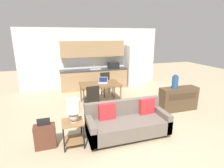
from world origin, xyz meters
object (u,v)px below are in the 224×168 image
(laptop, at_px, (103,82))
(suitcase, at_px, (45,136))
(side_table, at_px, (73,129))
(dining_chair_far_right, at_px, (106,83))
(credenza, at_px, (178,99))
(vase, at_px, (175,82))
(refrigerator, at_px, (134,66))
(couch, at_px, (127,122))
(table_lamp, at_px, (73,109))
(dining_table, at_px, (100,85))
(dining_chair_near_left, at_px, (92,98))

(laptop, bearing_deg, suitcase, -111.68)
(side_table, bearing_deg, dining_chair_far_right, 62.39)
(credenza, xyz_separation_m, vase, (-0.19, -0.00, 0.58))
(side_table, bearing_deg, refrigerator, 51.10)
(credenza, height_order, vase, vase)
(couch, bearing_deg, table_lamp, -177.17)
(side_table, relative_size, table_lamp, 1.13)
(dining_chair_far_right, bearing_deg, side_table, -122.97)
(dining_table, height_order, credenza, credenza)
(side_table, xyz_separation_m, dining_chair_near_left, (0.72, 1.49, 0.12))
(dining_table, bearing_deg, suitcase, -129.11)
(vase, height_order, laptop, vase)
(dining_chair_far_right, distance_m, suitcase, 3.71)
(table_lamp, height_order, suitcase, table_lamp)
(credenza, distance_m, suitcase, 4.14)
(dining_chair_far_right, bearing_deg, vase, -57.33)
(dining_table, xyz_separation_m, side_table, (-1.16, -2.25, -0.29))
(couch, height_order, credenza, couch)
(laptop, bearing_deg, credenza, -14.03)
(dining_table, distance_m, couch, 2.23)
(refrigerator, relative_size, laptop, 5.05)
(refrigerator, relative_size, side_table, 3.34)
(refrigerator, bearing_deg, laptop, -138.63)
(side_table, relative_size, suitcase, 0.83)
(vase, xyz_separation_m, suitcase, (-3.86, -0.85, -0.69))
(table_lamp, xyz_separation_m, suitcase, (-0.62, 0.11, -0.61))
(table_lamp, bearing_deg, side_table, 149.17)
(couch, bearing_deg, credenza, 22.35)
(couch, relative_size, dining_chair_near_left, 2.10)
(table_lamp, relative_size, dining_chair_near_left, 0.55)
(dining_chair_near_left, relative_size, laptop, 2.42)
(suitcase, bearing_deg, couch, -1.38)
(side_table, bearing_deg, couch, 1.93)
(table_lamp, distance_m, suitcase, 0.88)
(side_table, height_order, credenza, credenza)
(side_table, bearing_deg, credenza, 15.12)
(vase, bearing_deg, couch, -155.78)
(table_lamp, relative_size, laptop, 1.34)
(credenza, bearing_deg, dining_chair_near_left, 168.50)
(suitcase, bearing_deg, table_lamp, -9.85)
(couch, bearing_deg, suitcase, 178.62)
(dining_table, xyz_separation_m, dining_chair_far_right, (0.44, 0.82, -0.16))
(vase, bearing_deg, dining_chair_near_left, 167.67)
(vase, distance_m, laptop, 2.42)
(dining_chair_far_right, xyz_separation_m, laptop, (-0.32, -0.75, 0.28))
(refrigerator, relative_size, table_lamp, 3.77)
(dining_chair_near_left, bearing_deg, table_lamp, 60.57)
(dining_chair_near_left, distance_m, laptop, 1.04)
(suitcase, bearing_deg, laptop, 49.87)
(vase, bearing_deg, credenza, 0.12)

